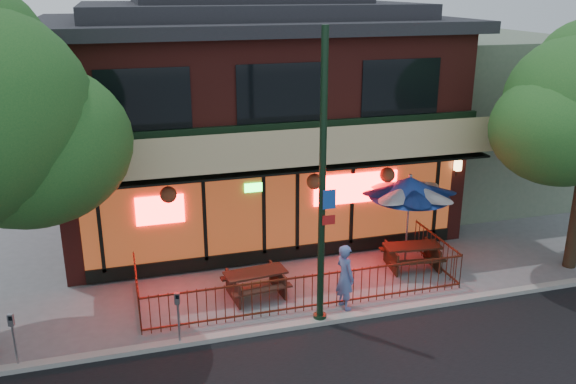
# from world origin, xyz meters

# --- Properties ---
(ground) EXTENTS (80.00, 80.00, 0.00)m
(ground) POSITION_xyz_m (0.00, 0.00, 0.00)
(ground) COLOR gray
(ground) RESTS_ON ground
(curb) EXTENTS (80.00, 0.25, 0.12)m
(curb) POSITION_xyz_m (0.00, -0.50, 0.06)
(curb) COLOR #999993
(curb) RESTS_ON ground
(restaurant_building) EXTENTS (12.96, 9.49, 8.05)m
(restaurant_building) POSITION_xyz_m (0.00, 7.11, 4.13)
(restaurant_building) COLOR maroon
(restaurant_building) RESTS_ON ground
(neighbor_building) EXTENTS (6.00, 7.00, 6.00)m
(neighbor_building) POSITION_xyz_m (9.00, 7.70, 3.00)
(neighbor_building) COLOR slate
(neighbor_building) RESTS_ON ground
(patio_fence) EXTENTS (8.44, 2.62, 1.00)m
(patio_fence) POSITION_xyz_m (0.00, 0.50, 0.63)
(patio_fence) COLOR #4D1D10
(patio_fence) RESTS_ON ground
(street_light) EXTENTS (0.43, 0.32, 7.00)m
(street_light) POSITION_xyz_m (0.00, -0.40, 3.15)
(street_light) COLOR black
(street_light) RESTS_ON ground
(picnic_table_left) EXTENTS (1.73, 1.40, 0.69)m
(picnic_table_left) POSITION_xyz_m (-1.19, 1.33, 0.45)
(picnic_table_left) COLOR #402017
(picnic_table_left) RESTS_ON ground
(picnic_table_right) EXTENTS (1.74, 1.41, 0.69)m
(picnic_table_right) POSITION_xyz_m (3.55, 1.74, 0.45)
(picnic_table_right) COLOR #311D11
(picnic_table_right) RESTS_ON ground
(patio_umbrella) EXTENTS (2.34, 2.34, 2.68)m
(patio_umbrella) POSITION_xyz_m (3.60, 2.23, 2.28)
(patio_umbrella) COLOR gray
(patio_umbrella) RESTS_ON ground
(pedestrian) EXTENTS (0.55, 0.71, 1.71)m
(pedestrian) POSITION_xyz_m (0.83, 0.10, 0.86)
(pedestrian) COLOR #5A73B5
(pedestrian) RESTS_ON ground
(parking_meter_near) EXTENTS (0.14, 0.13, 1.33)m
(parking_meter_near) POSITION_xyz_m (-3.39, -0.48, 0.90)
(parking_meter_near) COLOR gray
(parking_meter_near) RESTS_ON ground
(parking_meter_far) EXTENTS (0.13, 0.12, 1.31)m
(parking_meter_far) POSITION_xyz_m (-6.82, -0.40, 0.88)
(parking_meter_far) COLOR #92949A
(parking_meter_far) RESTS_ON ground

